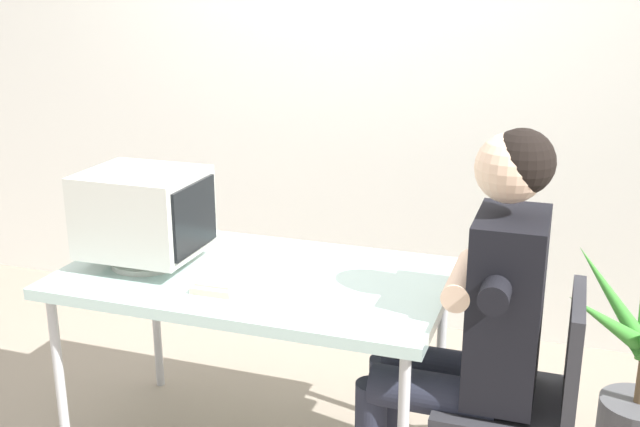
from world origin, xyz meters
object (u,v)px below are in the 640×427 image
(keyboard, at_px, (237,269))
(person_seated, at_px, (475,312))
(crt_monitor, at_px, (144,213))
(desk, at_px, (255,285))
(office_chair, at_px, (526,394))

(keyboard, xyz_separation_m, person_seated, (0.86, -0.02, -0.03))
(crt_monitor, bearing_deg, keyboard, 3.73)
(desk, distance_m, keyboard, 0.09)
(desk, distance_m, crt_monitor, 0.48)
(crt_monitor, height_order, person_seated, person_seated)
(crt_monitor, height_order, office_chair, crt_monitor)
(office_chair, bearing_deg, desk, 177.12)
(desk, relative_size, office_chair, 1.67)
(person_seated, bearing_deg, keyboard, 178.42)
(keyboard, bearing_deg, desk, 23.05)
(office_chair, bearing_deg, crt_monitor, 179.97)
(desk, distance_m, office_chair, 1.01)
(crt_monitor, relative_size, person_seated, 0.31)
(keyboard, distance_m, office_chair, 1.08)
(desk, height_order, crt_monitor, crt_monitor)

